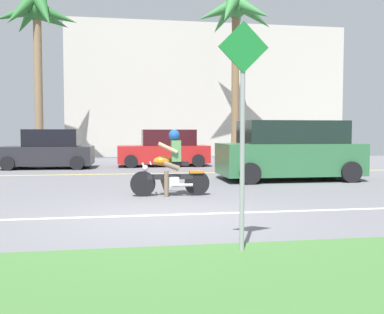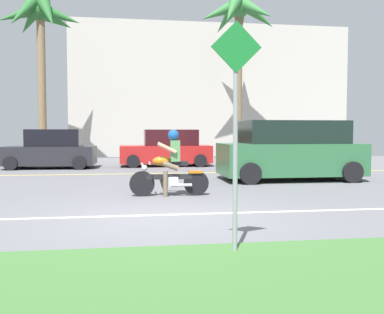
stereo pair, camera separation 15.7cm
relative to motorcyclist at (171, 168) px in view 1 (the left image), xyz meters
The scene contains 12 objects.
ground 0.92m from the motorcyclist, 132.22° to the left, with size 56.00×30.00×0.04m, color slate.
grass_median 6.69m from the motorcyclist, 93.50° to the right, with size 56.00×3.80×0.06m, color #3D6B33.
lane_line_near 2.50m from the motorcyclist, 99.73° to the right, with size 50.40×0.12×0.01m, color silver.
lane_line_far 5.71m from the motorcyclist, 94.12° to the left, with size 50.40×0.12×0.01m, color yellow.
motorcyclist is the anchor object (origin of this frame).
suv_nearby 5.05m from the motorcyclist, 35.03° to the left, with size 4.57×2.26×1.87m.
parked_car_1 9.60m from the motorcyclist, 115.81° to the left, with size 3.78×2.10×1.63m.
parked_car_2 9.11m from the motorcyclist, 85.38° to the left, with size 4.03×1.83×1.63m.
palm_tree_1 14.97m from the motorcyclist, 112.80° to the left, with size 4.26×3.73×8.35m.
palm_tree_2 15.70m from the motorcyclist, 69.08° to the left, with size 4.64×4.34×9.11m.
street_sign 5.22m from the motorcyclist, 86.46° to the right, with size 0.62×0.06×2.85m.
building_far 19.27m from the motorcyclist, 76.82° to the left, with size 17.68×4.00×8.30m, color #BCB7AD.
Camera 1 is at (-0.72, -7.68, 1.52)m, focal length 40.64 mm.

